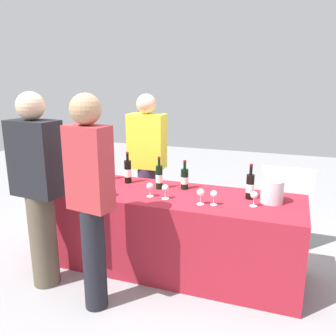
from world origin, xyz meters
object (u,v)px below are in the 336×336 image
at_px(wine_bottle_0, 106,169).
at_px(wine_bottle_4, 250,186).
at_px(wine_bottle_1, 128,171).
at_px(guest_0, 38,186).
at_px(wine_glass_3, 214,195).
at_px(wine_glass_4, 254,196).
at_px(wine_bottle_2, 159,177).
at_px(guest_1, 90,194).
at_px(server_pouring, 147,161).
at_px(wine_glass_2, 201,193).
at_px(wine_glass_0, 150,187).
at_px(wine_bottle_3, 185,179).
at_px(menu_board, 285,208).
at_px(ice_bucket, 272,191).
at_px(wine_glass_1, 165,189).

relative_size(wine_bottle_0, wine_bottle_4, 0.98).
height_order(wine_bottle_1, guest_0, guest_0).
bearing_deg(wine_glass_3, wine_glass_4, 14.80).
xyz_separation_m(wine_bottle_0, wine_bottle_4, (1.54, -0.10, 0.00)).
distance_m(wine_bottle_2, wine_bottle_4, 0.89).
bearing_deg(guest_1, guest_0, 175.79).
bearing_deg(server_pouring, wine_bottle_1, 87.14).
height_order(wine_bottle_0, wine_glass_2, wine_bottle_0).
xyz_separation_m(wine_bottle_0, wine_glass_0, (0.66, -0.35, -0.02)).
height_order(wine_glass_2, server_pouring, server_pouring).
bearing_deg(server_pouring, wine_bottle_3, 139.77).
distance_m(wine_glass_4, guest_0, 1.87).
height_order(wine_bottle_0, wine_bottle_3, wine_bottle_0).
height_order(wine_bottle_1, menu_board, wine_bottle_1).
height_order(server_pouring, guest_0, guest_0).
relative_size(wine_bottle_0, wine_glass_4, 2.43).
bearing_deg(wine_glass_4, wine_bottle_3, 159.62).
height_order(wine_bottle_2, wine_glass_2, wine_bottle_2).
relative_size(wine_bottle_4, ice_bucket, 1.60).
distance_m(wine_glass_3, wine_glass_4, 0.34).
relative_size(wine_bottle_2, wine_bottle_4, 1.00).
relative_size(wine_glass_1, ice_bucket, 0.66).
bearing_deg(wine_glass_2, guest_0, -161.02).
relative_size(ice_bucket, server_pouring, 0.12).
bearing_deg(ice_bucket, wine_bottle_1, 175.69).
height_order(wine_bottle_4, wine_glass_1, wine_bottle_4).
distance_m(wine_glass_1, wine_glass_3, 0.45).
distance_m(wine_glass_4, menu_board, 1.07).
bearing_deg(wine_glass_1, guest_0, -153.82).
height_order(wine_glass_1, ice_bucket, ice_bucket).
relative_size(wine_glass_3, ice_bucket, 0.64).
relative_size(wine_bottle_1, ice_bucket, 1.61).
bearing_deg(wine_bottle_2, wine_glass_0, -88.86).
relative_size(wine_glass_0, ice_bucket, 0.65).
bearing_deg(wine_glass_1, wine_glass_2, -5.23).
xyz_separation_m(wine_bottle_1, wine_glass_4, (1.33, -0.26, -0.03)).
relative_size(guest_0, menu_board, 1.91).
height_order(wine_bottle_0, guest_0, guest_0).
relative_size(wine_glass_3, server_pouring, 0.08).
height_order(ice_bucket, server_pouring, server_pouring).
height_order(wine_bottle_4, menu_board, wine_bottle_4).
height_order(wine_bottle_2, menu_board, wine_bottle_2).
bearing_deg(guest_1, wine_bottle_3, 73.65).
bearing_deg(menu_board, wine_glass_3, -118.25).
bearing_deg(wine_bottle_0, wine_bottle_4, -3.71).
height_order(wine_bottle_0, wine_glass_3, wine_bottle_0).
relative_size(ice_bucket, guest_0, 0.12).
bearing_deg(wine_glass_4, menu_board, 74.79).
bearing_deg(server_pouring, wine_glass_1, 121.15).
distance_m(wine_bottle_1, wine_bottle_2, 0.39).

